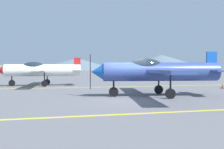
{
  "coord_description": "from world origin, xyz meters",
  "views": [
    {
      "loc": [
        -3.47,
        -11.96,
        1.78
      ],
      "look_at": [
        0.29,
        6.0,
        1.2
      ],
      "focal_mm": 34.91,
      "sensor_mm": 36.0,
      "label": 1
    }
  ],
  "objects": [
    {
      "name": "hill_centerleft",
      "position": [
        4.14,
        155.84,
        4.52
      ],
      "size": [
        65.81,
        65.81,
        9.04
      ],
      "primitive_type": "cone",
      "color": "slate",
      "rests_on": "ground_plane"
    },
    {
      "name": "traffic_cone_front",
      "position": [
        9.73,
        4.34,
        0.29
      ],
      "size": [
        0.36,
        0.36,
        0.59
      ],
      "color": "black",
      "rests_on": "ground_plane"
    },
    {
      "name": "apron_line_far",
      "position": [
        0.0,
        7.61,
        0.01
      ],
      "size": [
        80.0,
        0.16,
        0.01
      ],
      "primitive_type": "cube",
      "color": "yellow",
      "rests_on": "ground_plane"
    },
    {
      "name": "airplane_near",
      "position": [
        1.96,
        0.67,
        1.57
      ],
      "size": [
        8.14,
        9.33,
        2.79
      ],
      "color": "#33478C",
      "rests_on": "ground_plane"
    },
    {
      "name": "ground_plane",
      "position": [
        0.0,
        0.0,
        0.0
      ],
      "size": [
        400.0,
        400.0,
        0.0
      ],
      "primitive_type": "plane",
      "color": "slate"
    },
    {
      "name": "apron_line_near",
      "position": [
        0.0,
        -4.02,
        0.01
      ],
      "size": [
        80.0,
        0.16,
        0.01
      ],
      "primitive_type": "cube",
      "color": "yellow",
      "rests_on": "ground_plane"
    },
    {
      "name": "airplane_mid",
      "position": [
        -5.98,
        10.33,
        1.57
      ],
      "size": [
        8.05,
        9.28,
        2.79
      ],
      "color": "white",
      "rests_on": "ground_plane"
    },
    {
      "name": "hill_centerright",
      "position": [
        64.78,
        137.24,
        5.61
      ],
      "size": [
        70.55,
        70.55,
        11.23
      ],
      "primitive_type": "cone",
      "color": "slate",
      "rests_on": "ground_plane"
    }
  ]
}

